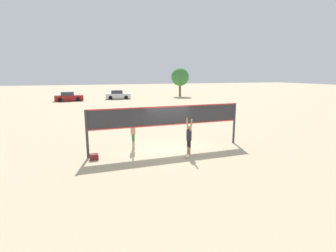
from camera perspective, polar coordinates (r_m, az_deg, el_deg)
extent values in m
plane|color=#C6B28C|center=(15.18, 0.00, -5.16)|extent=(200.00, 200.00, 0.00)
cylinder|color=#38383D|center=(13.99, -17.24, -1.74)|extent=(0.14, 0.14, 2.53)
cylinder|color=#38383D|center=(16.90, 14.20, 0.60)|extent=(0.14, 0.14, 2.53)
cube|color=#2D2D33|center=(14.74, 0.00, 2.25)|extent=(8.71, 0.02, 1.10)
cube|color=red|center=(14.67, 0.00, 4.25)|extent=(8.71, 0.03, 0.06)
cube|color=red|center=(14.83, 0.00, 0.27)|extent=(8.71, 0.03, 0.06)
cylinder|color=tan|center=(14.12, 4.71, -5.51)|extent=(0.11, 0.11, 0.45)
cylinder|color=black|center=(14.01, 4.74, -3.92)|extent=(0.12, 0.12, 0.37)
cylinder|color=tan|center=(14.29, 4.37, -5.30)|extent=(0.11, 0.11, 0.45)
cylinder|color=black|center=(14.18, 4.39, -3.73)|extent=(0.12, 0.12, 0.37)
cylinder|color=#26262D|center=(13.98, 4.59, -1.96)|extent=(0.28, 0.28, 0.58)
sphere|color=tan|center=(13.90, 4.62, -0.36)|extent=(0.22, 0.22, 0.22)
cylinder|color=tan|center=(13.65, 5.05, 0.16)|extent=(0.08, 0.21, 0.65)
cylinder|color=tan|center=(14.07, 4.22, 0.51)|extent=(0.08, 0.21, 0.65)
cylinder|color=tan|center=(15.50, -7.63, -3.99)|extent=(0.11, 0.11, 0.48)
cylinder|color=#267F3F|center=(15.39, -7.67, -2.42)|extent=(0.12, 0.12, 0.39)
cylinder|color=tan|center=(15.31, -7.46, -4.17)|extent=(0.11, 0.11, 0.48)
cylinder|color=#267F3F|center=(15.20, -7.50, -2.59)|extent=(0.12, 0.12, 0.39)
cylinder|color=tan|center=(15.19, -7.63, -0.65)|extent=(0.28, 0.28, 0.62)
sphere|color=tan|center=(15.11, -7.67, 0.94)|extent=(0.24, 0.24, 0.24)
cylinder|color=tan|center=(15.31, -7.89, 1.79)|extent=(0.08, 0.22, 0.69)
cylinder|color=tan|center=(14.84, -7.49, 1.50)|extent=(0.08, 0.22, 0.69)
sphere|color=silver|center=(13.68, 4.19, -6.53)|extent=(0.23, 0.23, 0.23)
cube|color=maroon|center=(13.93, -15.79, -6.47)|extent=(0.41, 0.35, 0.29)
cube|color=maroon|center=(45.52, -20.72, 5.75)|extent=(4.36, 1.75, 0.79)
cube|color=#2D333D|center=(45.47, -21.05, 6.57)|extent=(1.97, 1.59, 0.55)
cylinder|color=black|center=(46.35, -19.02, 5.70)|extent=(0.64, 0.22, 0.64)
cylinder|color=black|center=(44.73, -18.98, 5.52)|extent=(0.64, 0.22, 0.64)
cylinder|color=black|center=(46.38, -22.36, 5.47)|extent=(0.64, 0.22, 0.64)
cylinder|color=black|center=(44.76, -22.44, 5.29)|extent=(0.64, 0.22, 0.64)
cube|color=silver|center=(47.07, -10.78, 6.46)|extent=(4.48, 2.37, 0.83)
cube|color=#2D333D|center=(47.01, -11.07, 7.29)|extent=(2.14, 1.88, 0.56)
cylinder|color=black|center=(47.95, -9.20, 6.33)|extent=(0.67, 0.31, 0.64)
cylinder|color=black|center=(46.30, -9.11, 6.16)|extent=(0.67, 0.31, 0.64)
cylinder|color=black|center=(47.91, -12.38, 6.21)|extent=(0.67, 0.31, 0.64)
cylinder|color=black|center=(46.26, -12.40, 6.04)|extent=(0.67, 0.31, 0.64)
cylinder|color=brown|center=(52.17, 2.62, 8.04)|extent=(0.43, 0.43, 2.81)
sphere|color=#387A38|center=(52.10, 2.65, 10.63)|extent=(3.48, 3.48, 3.48)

